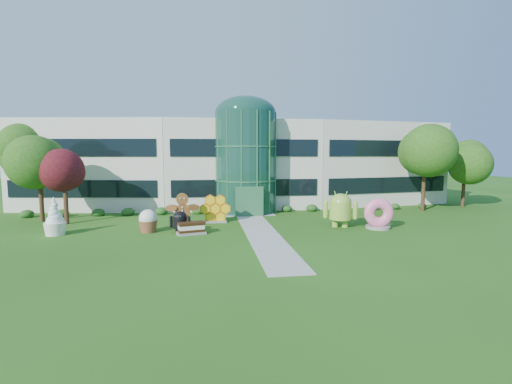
{
  "coord_description": "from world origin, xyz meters",
  "views": [
    {
      "loc": [
        -4.13,
        -24.79,
        5.87
      ],
      "look_at": [
        0.2,
        6.0,
        2.6
      ],
      "focal_mm": 26.0,
      "sensor_mm": 36.0,
      "label": 1
    }
  ],
  "objects": [
    {
      "name": "android_black",
      "position": [
        -5.94,
        2.69,
        0.95
      ],
      "size": [
        1.92,
        1.55,
        1.89
      ],
      "primitive_type": null,
      "rotation": [
        0.0,
        0.0,
        -0.29
      ],
      "color": "black",
      "rests_on": "ground"
    },
    {
      "name": "ice_cream_sandwich",
      "position": [
        -5.11,
        2.06,
        0.45
      ],
      "size": [
        2.22,
        1.5,
        0.9
      ],
      "primitive_type": null,
      "rotation": [
        0.0,
        0.0,
        0.26
      ],
      "color": "black",
      "rests_on": "ground"
    },
    {
      "name": "android_green",
      "position": [
        6.55,
        3.06,
        1.58
      ],
      "size": [
        3.24,
        2.65,
        3.16
      ],
      "primitive_type": null,
      "rotation": [
        0.0,
        0.0,
        -0.32
      ],
      "color": "#8CBA3B",
      "rests_on": "ground"
    },
    {
      "name": "honeycomb",
      "position": [
        -3.21,
        6.48,
        1.08
      ],
      "size": [
        2.75,
        1.01,
        2.15
      ],
      "primitive_type": null,
      "rotation": [
        0.0,
        0.0,
        -0.01
      ],
      "color": "yellow",
      "rests_on": "ground"
    },
    {
      "name": "ground",
      "position": [
        0.0,
        0.0,
        0.0
      ],
      "size": [
        140.0,
        140.0,
        0.0
      ],
      "primitive_type": "plane",
      "color": "#215114",
      "rests_on": "ground"
    },
    {
      "name": "cupcake",
      "position": [
        -8.31,
        3.25,
        0.86
      ],
      "size": [
        1.83,
        1.83,
        1.71
      ],
      "primitive_type": null,
      "rotation": [
        0.0,
        0.0,
        0.34
      ],
      "color": "white",
      "rests_on": "ground"
    },
    {
      "name": "tree_red",
      "position": [
        -15.5,
        7.5,
        3.0
      ],
      "size": [
        4.0,
        4.0,
        6.0
      ],
      "primitive_type": null,
      "color": "#3F0C14",
      "rests_on": "ground"
    },
    {
      "name": "trees_backdrop",
      "position": [
        0.0,
        13.0,
        4.2
      ],
      "size": [
        52.0,
        8.0,
        8.4
      ],
      "primitive_type": null,
      "color": "#244D13",
      "rests_on": "ground"
    },
    {
      "name": "gingerbread",
      "position": [
        -5.88,
        5.01,
        1.36
      ],
      "size": [
        3.03,
        1.34,
        2.73
      ],
      "primitive_type": null,
      "rotation": [
        0.0,
        0.0,
        0.07
      ],
      "color": "brown",
      "rests_on": "ground"
    },
    {
      "name": "atrium",
      "position": [
        0.0,
        12.0,
        4.9
      ],
      "size": [
        6.0,
        6.0,
        9.8
      ],
      "primitive_type": "cylinder",
      "color": "#194738",
      "rests_on": "ground"
    },
    {
      "name": "building",
      "position": [
        0.0,
        18.0,
        4.65
      ],
      "size": [
        46.0,
        15.0,
        9.3
      ],
      "primitive_type": null,
      "color": "beige",
      "rests_on": "ground"
    },
    {
      "name": "donut",
      "position": [
        9.29,
        2.13,
        1.21
      ],
      "size": [
        2.47,
        1.49,
        2.41
      ],
      "primitive_type": null,
      "rotation": [
        0.0,
        0.0,
        -0.17
      ],
      "color": "#E657A1",
      "rests_on": "ground"
    },
    {
      "name": "froyo",
      "position": [
        -14.8,
        3.16,
        1.36
      ],
      "size": [
        2.11,
        2.11,
        2.72
      ],
      "primitive_type": null,
      "rotation": [
        0.0,
        0.0,
        -0.43
      ],
      "color": "white",
      "rests_on": "ground"
    },
    {
      "name": "walkway",
      "position": [
        0.0,
        2.0,
        0.02
      ],
      "size": [
        2.4,
        20.0,
        0.04
      ],
      "primitive_type": "cube",
      "color": "#9E9E93",
      "rests_on": "ground"
    }
  ]
}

